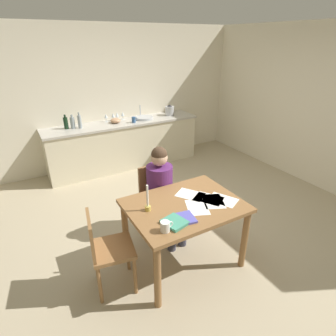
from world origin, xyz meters
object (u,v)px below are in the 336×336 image
Objects in this scene: dining_table at (184,213)px; bottle_vinegar at (73,123)px; coffee_mug at (165,226)px; wine_glass_back_right at (106,116)px; book_magazine at (186,218)px; wine_glass_back_left at (113,115)px; stovetop_kettle at (170,110)px; chair_side_empty at (106,248)px; bottle_oil at (66,123)px; chair_at_table at (157,196)px; mixing_bowl at (115,121)px; wine_glass_by_kettle at (117,115)px; sink_unit at (144,118)px; person_seated at (163,188)px; bottle_wine_red at (80,121)px; book_cookery at (175,222)px; wine_glass_near_sink at (123,114)px; candlestick at (148,203)px.

dining_table is 2.93m from bottle_vinegar.
wine_glass_back_right reaches higher than coffee_mug.
book_magazine is 1.30× the size of wine_glass_back_left.
wine_glass_back_left is (-1.15, 0.15, 0.01)m from stovetop_kettle.
bottle_oil is (0.26, 2.84, 0.51)m from chair_side_empty.
chair_at_table is 7.08× the size of coffee_mug.
mixing_bowl reaches higher than dining_table.
bottle_vinegar is 0.87m from wine_glass_by_kettle.
sink_unit reaches higher than dining_table.
sink_unit is at bearing 69.98° from person_seated.
book_cookery is at bearing -88.09° from bottle_wine_red.
wine_glass_by_kettle is (-0.49, 0.15, 0.09)m from sink_unit.
chair_at_table is 5.76× the size of wine_glass_back_left.
mixing_bowl reaches higher than book_magazine.
mixing_bowl is at bearing -4.32° from bottle_oil.
coffee_mug is at bearing -86.49° from bottle_oil.
bottle_vinegar reaches higher than chair_side_empty.
wine_glass_back_left is at bearing 84.26° from dining_table.
wine_glass_near_sink reaches higher than mixing_bowl.
chair_at_table is 3.19× the size of bottle_wine_red.
sink_unit is 1.46m from bottle_oil.
chair_at_table is 1.01m from book_cookery.
wine_glass_near_sink reaches higher than coffee_mug.
wine_glass_back_right is at bearing 173.39° from stovetop_kettle.
wine_glass_back_left is (0.27, 2.44, 0.33)m from person_seated.
mixing_bowl is 0.87× the size of stovetop_kettle.
bottle_oil is (-0.32, 3.14, 0.23)m from book_cookery.
dining_table is 5.37× the size of stovetop_kettle.
dining_table is at bearing 36.63° from coffee_mug.
dining_table is 7.67× the size of wine_glass_near_sink.
book_magazine is at bearing -97.68° from wine_glass_back_left.
wine_glass_back_left is at bearing 65.90° from book_cookery.
book_magazine is 3.10m from mixing_bowl.
bottle_wine_red is 1.45× the size of mixing_bowl.
stovetop_kettle is at bearing -6.61° from wine_glass_back_right.
wine_glass_back_right is (0.16, 2.98, 0.36)m from dining_table.
sink_unit is 2.34× the size of wine_glass_by_kettle.
coffee_mug is 0.62× the size of book_magazine.
chair_side_empty is at bearing -114.66° from wine_glass_near_sink.
dining_table is at bearing -80.53° from bottle_vinegar.
chair_side_empty is at bearing 167.31° from book_magazine.
dining_table is 5.89× the size of book_magazine.
chair_at_table is 0.97m from book_magazine.
stovetop_kettle is at bearing 56.23° from candlestick.
book_magazine is 3.13m from bottle_vinegar.
wine_glass_by_kettle is 1.00× the size of wine_glass_back_left.
dining_table is 4.25× the size of bottle_wine_red.
book_cookery is at bearing -26.97° from chair_side_empty.
book_magazine is 3.46m from stovetop_kettle.
coffee_mug is 3.17m from bottle_vinegar.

